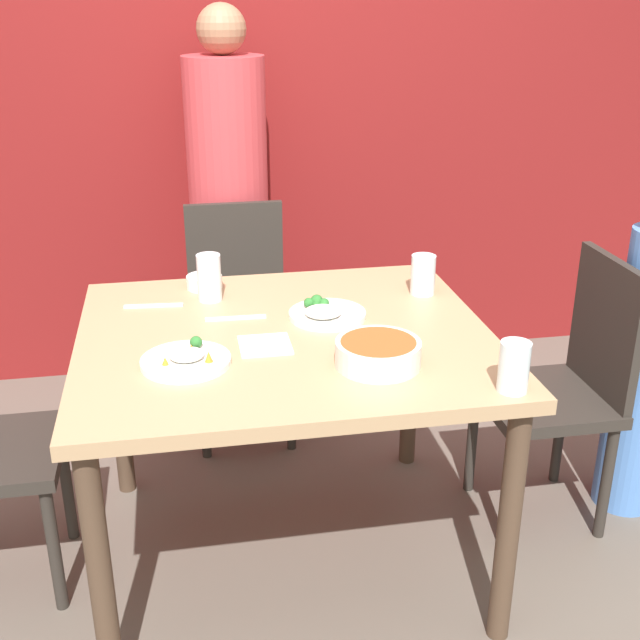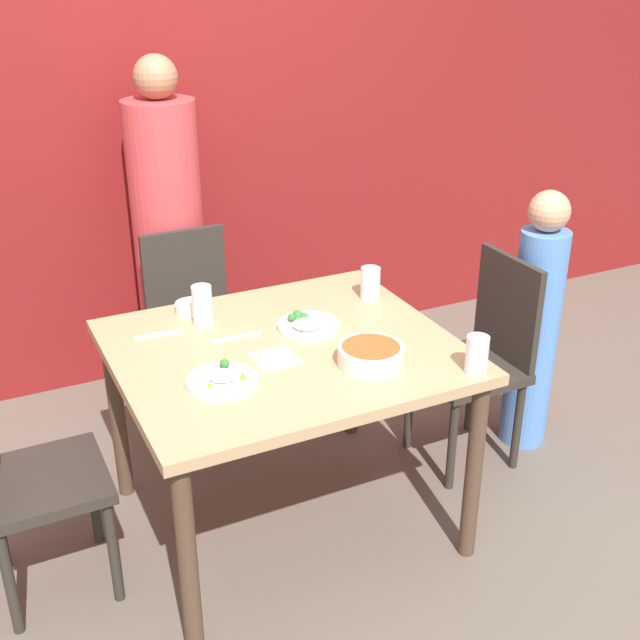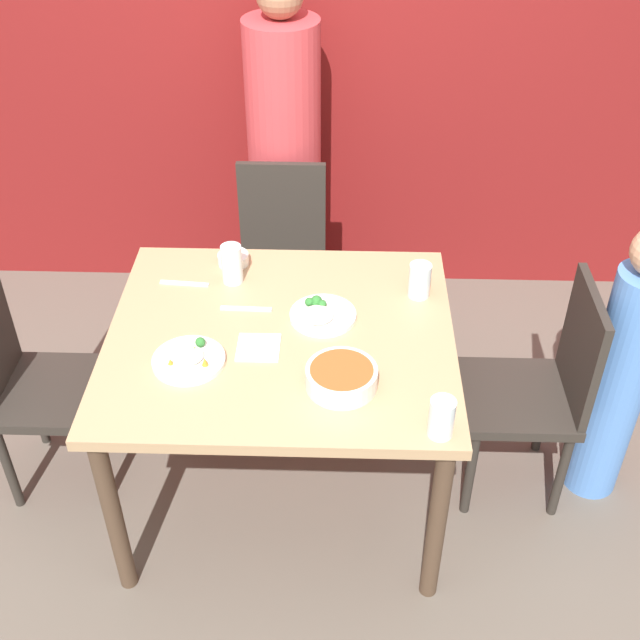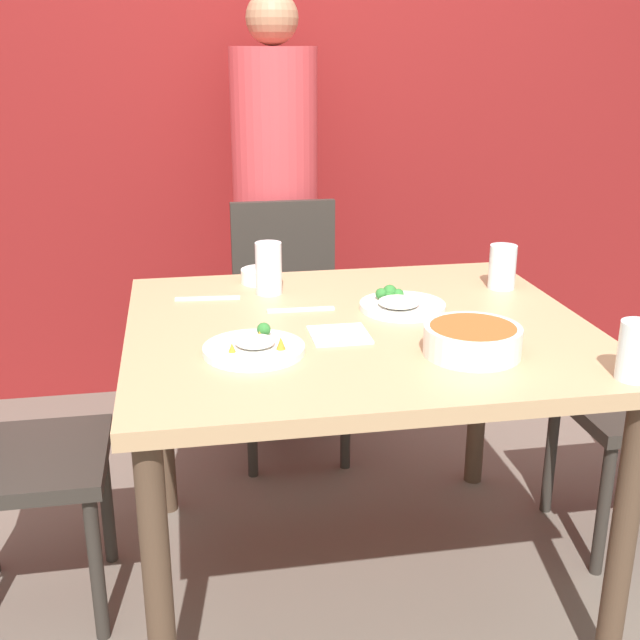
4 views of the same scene
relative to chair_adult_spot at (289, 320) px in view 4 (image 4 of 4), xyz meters
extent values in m
plane|color=#60564C|center=(0.06, -0.85, -0.49)|extent=(10.00, 10.00, 0.00)
cube|color=maroon|center=(0.06, 0.62, 0.86)|extent=(10.00, 0.06, 2.70)
cube|color=tan|center=(0.06, -0.85, 0.26)|extent=(1.16, 1.03, 0.04)
cylinder|color=#4C3828|center=(-0.46, -1.31, -0.13)|extent=(0.06, 0.06, 0.73)
cylinder|color=#4C3828|center=(0.58, -1.31, -0.13)|extent=(0.06, 0.06, 0.73)
cylinder|color=#4C3828|center=(-0.46, -0.40, -0.13)|extent=(0.06, 0.06, 0.73)
cylinder|color=#4C3828|center=(0.58, -0.40, -0.13)|extent=(0.06, 0.06, 0.73)
cube|color=#2D2823|center=(0.00, -0.07, -0.06)|extent=(0.40, 0.40, 0.04)
cube|color=#2D2823|center=(0.00, 0.12, 0.19)|extent=(0.38, 0.03, 0.45)
cylinder|color=#2D2823|center=(-0.16, -0.23, -0.28)|extent=(0.04, 0.04, 0.41)
cylinder|color=#2D2823|center=(0.17, -0.23, -0.28)|extent=(0.04, 0.04, 0.41)
cylinder|color=#2D2823|center=(-0.16, 0.10, -0.28)|extent=(0.04, 0.04, 0.41)
cylinder|color=#2D2823|center=(0.17, 0.10, -0.28)|extent=(0.04, 0.04, 0.41)
cube|color=#2D2823|center=(0.91, -0.79, -0.06)|extent=(0.40, 0.40, 0.04)
cylinder|color=#2D2823|center=(0.75, -0.62, -0.28)|extent=(0.04, 0.04, 0.41)
cylinder|color=#2D2823|center=(0.75, -0.95, -0.28)|extent=(0.04, 0.04, 0.41)
cube|color=#2D2823|center=(-0.79, -0.81, -0.06)|extent=(0.40, 0.40, 0.04)
cylinder|color=#2D2823|center=(-0.62, -0.98, -0.28)|extent=(0.04, 0.04, 0.41)
cylinder|color=#2D2823|center=(-0.62, -0.65, -0.28)|extent=(0.04, 0.04, 0.41)
cylinder|color=#C63D42|center=(0.00, 0.33, 0.22)|extent=(0.33, 0.33, 1.43)
sphere|color=#9E7051|center=(0.00, 0.33, 1.04)|extent=(0.19, 0.19, 0.19)
cylinder|color=silver|center=(0.27, -1.11, 0.31)|extent=(0.22, 0.22, 0.07)
cylinder|color=#BC5123|center=(0.27, -1.11, 0.34)|extent=(0.20, 0.20, 0.01)
cylinder|color=white|center=(0.20, -0.76, 0.28)|extent=(0.23, 0.23, 0.02)
ellipsoid|color=white|center=(0.19, -0.79, 0.31)|extent=(0.11, 0.11, 0.02)
sphere|color=#2D702D|center=(0.20, -0.73, 0.31)|extent=(0.03, 0.03, 0.03)
sphere|color=#2D702D|center=(0.18, -0.72, 0.31)|extent=(0.03, 0.03, 0.03)
sphere|color=#2D702D|center=(0.15, -0.72, 0.31)|extent=(0.03, 0.03, 0.03)
sphere|color=#2D702D|center=(0.18, -0.72, 0.31)|extent=(0.04, 0.04, 0.04)
cylinder|color=white|center=(-0.22, -1.01, 0.28)|extent=(0.23, 0.23, 0.02)
ellipsoid|color=white|center=(-0.22, -1.01, 0.30)|extent=(0.09, 0.09, 0.02)
sphere|color=#2D702D|center=(-0.19, -0.95, 0.31)|extent=(0.03, 0.03, 0.03)
cone|color=orange|center=(-0.27, -1.04, 0.30)|extent=(0.02, 0.02, 0.02)
cone|color=orange|center=(-0.20, -0.98, 0.31)|extent=(0.02, 0.02, 0.02)
cone|color=orange|center=(-0.16, -1.04, 0.31)|extent=(0.02, 0.02, 0.03)
cylinder|color=white|center=(-0.14, -0.44, 0.30)|extent=(0.12, 0.12, 0.04)
cylinder|color=white|center=(-0.14, -0.44, 0.31)|extent=(0.10, 0.10, 0.01)
cylinder|color=silver|center=(-0.13, -0.55, 0.35)|extent=(0.08, 0.08, 0.15)
cylinder|color=silver|center=(0.56, -1.30, 0.34)|extent=(0.08, 0.08, 0.13)
cylinder|color=silver|center=(0.54, -0.62, 0.34)|extent=(0.08, 0.08, 0.13)
cube|color=white|center=(0.00, -0.93, 0.28)|extent=(0.14, 0.14, 0.01)
cube|color=silver|center=(-0.07, -0.72, 0.28)|extent=(0.18, 0.02, 0.01)
cube|color=silver|center=(-0.31, -0.58, 0.28)|extent=(0.18, 0.03, 0.01)
camera|label=1|loc=(-0.22, -2.92, 1.18)|focal=45.00mm
camera|label=2|loc=(-0.92, -3.16, 1.56)|focal=45.00mm
camera|label=3|loc=(0.26, -2.94, 1.96)|focal=45.00mm
camera|label=4|loc=(-0.37, -2.73, 0.95)|focal=45.00mm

